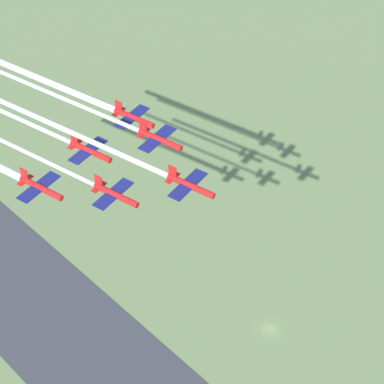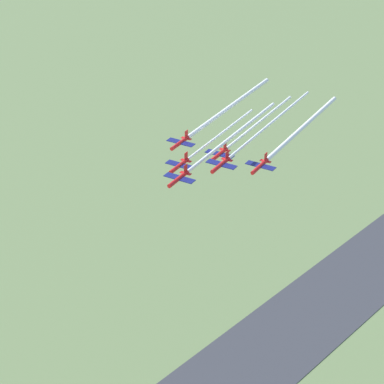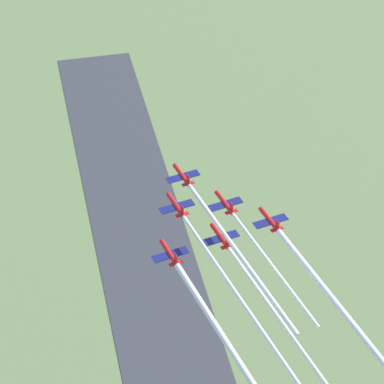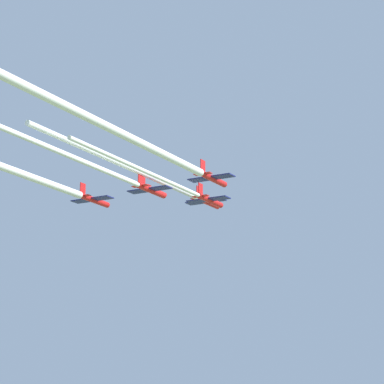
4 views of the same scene
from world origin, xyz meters
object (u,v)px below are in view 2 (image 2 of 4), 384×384
jet_0 (179,178)px  jet_5 (180,143)px  jet_2 (180,165)px  jet_1 (221,164)px  jet_3 (260,166)px  jet_4 (219,154)px

jet_0 → jet_5: (-24.76, 4.38, -1.93)m
jet_0 → jet_2: jet_0 is taller
jet_1 → jet_3: 13.07m
jet_2 → jet_4: bearing=-120.5°
jet_4 → jet_5: bearing=0.0°
jet_3 → jet_4: 12.75m
jet_3 → jet_5: jet_5 is taller
jet_0 → jet_3: size_ratio=1.00×
jet_4 → jet_5: jet_5 is taller
jet_3 → jet_4: (-8.28, -9.69, 0.30)m
jet_0 → jet_2: size_ratio=1.00×
jet_2 → jet_4: size_ratio=1.00×
jet_2 → jet_3: (4.18, 21.58, 0.00)m
jet_1 → jet_2: 13.24m
jet_1 → jet_2: bearing=0.0°
jet_5 → jet_4: bearing=-180.0°
jet_2 → jet_0: bearing=120.5°
jet_0 → jet_1: 12.60m
jet_2 → jet_1: bearing=-180.0°
jet_0 → jet_1: size_ratio=1.00×
jet_1 → jet_5: bearing=-29.5°
jet_4 → jet_0: bearing=90.0°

